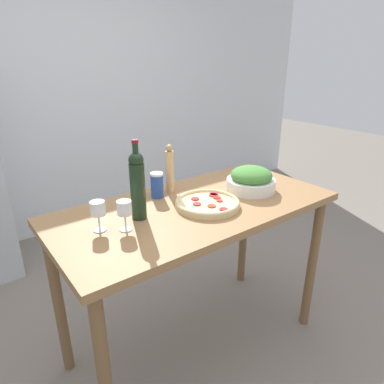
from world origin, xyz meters
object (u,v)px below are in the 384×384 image
wine_glass_far (98,210)px  salad_bowl (251,180)px  wine_bottle (138,184)px  pepper_mill (170,169)px  wine_glass_near (124,209)px  salt_canister (157,185)px  homemade_pizza (207,203)px

wine_glass_far → salad_bowl: (0.89, -0.06, -0.04)m
wine_bottle → wine_glass_far: 0.22m
wine_bottle → pepper_mill: 0.36m
wine_glass_near → pepper_mill: pepper_mill is taller
wine_bottle → salad_bowl: 0.70m
pepper_mill → wine_glass_far: bearing=-158.6°
salad_bowl → salt_canister: bearing=153.9°
homemade_pizza → salad_bowl: bearing=4.3°
wine_glass_near → homemade_pizza: (0.45, -0.02, -0.08)m
wine_glass_far → pepper_mill: 0.55m
homemade_pizza → pepper_mill: bearing=97.8°
salt_canister → homemade_pizza: bearing=-62.1°
wine_glass_far → salad_bowl: bearing=-3.9°
salad_bowl → homemade_pizza: size_ratio=0.84×
salad_bowl → salt_canister: 0.54m
salad_bowl → pepper_mill: bearing=145.9°
salad_bowl → salt_canister: size_ratio=1.99×
wine_glass_far → wine_glass_near: bearing=-34.1°
wine_bottle → wine_glass_near: bearing=-147.0°
wine_glass_far → homemade_pizza: 0.56m
wine_bottle → wine_glass_near: 0.15m
wine_glass_near → salad_bowl: 0.80m
pepper_mill → salad_bowl: pepper_mill is taller
wine_bottle → wine_glass_near: size_ratio=2.73×
wine_glass_near → homemade_pizza: 0.46m
homemade_pizza → salt_canister: bearing=117.9°
wine_bottle → pepper_mill: wine_bottle is taller
salad_bowl → wine_bottle: bearing=174.5°
wine_bottle → salad_bowl: bearing=-5.5°
wine_bottle → salt_canister: wine_bottle is taller
salad_bowl → homemade_pizza: 0.35m
wine_bottle → wine_glass_far: wine_bottle is taller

